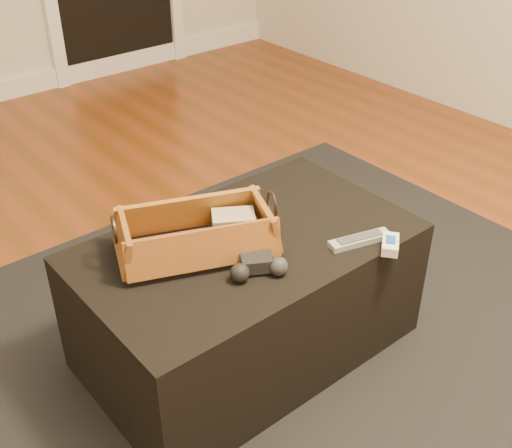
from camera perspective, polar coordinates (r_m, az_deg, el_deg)
floor at (r=2.03m, az=-5.24°, el=-15.04°), size 5.00×5.50×0.01m
area_rug at (r=2.13m, az=0.10°, el=-11.60°), size 2.60×2.00×0.01m
ottoman at (r=2.02m, az=-0.80°, el=-6.43°), size 1.00×0.60×0.42m
tv_remote at (r=1.82m, az=-5.84°, el=-2.09°), size 0.24×0.12×0.02m
cloth_bundle at (r=1.88m, az=-2.00°, el=0.02°), size 0.15×0.14×0.07m
wicker_basket at (r=1.83m, az=-5.30°, el=-1.04°), size 0.50×0.38×0.16m
game_controller at (r=1.74m, az=0.19°, el=-3.83°), size 0.17×0.13×0.05m
silver_remote at (r=1.90m, az=9.22°, el=-1.38°), size 0.20×0.10×0.02m
cream_gadget at (r=1.89m, az=11.84°, el=-1.78°), size 0.10×0.09×0.03m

